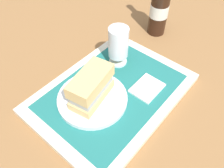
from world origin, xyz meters
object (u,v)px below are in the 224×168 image
at_px(plate, 92,99).
at_px(beer_glass, 118,45).
at_px(sandwich, 92,86).
at_px(beer_bottle, 160,7).

height_order(plate, beer_glass, beer_glass).
relative_size(sandwich, beer_glass, 1.12).
relative_size(beer_glass, beer_bottle, 0.47).
height_order(plate, sandwich, sandwich).
relative_size(plate, beer_bottle, 0.71).
distance_m(plate, sandwich, 0.05).
xyz_separation_m(sandwich, beer_bottle, (0.40, 0.06, 0.03)).
distance_m(sandwich, beer_glass, 0.17).
height_order(sandwich, beer_glass, beer_glass).
bearing_deg(plate, sandwich, 10.99).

